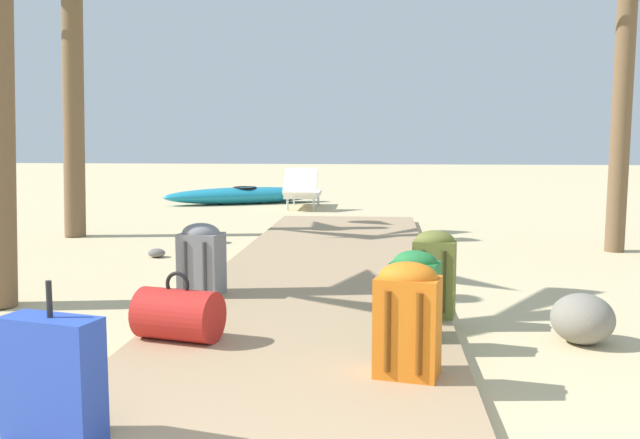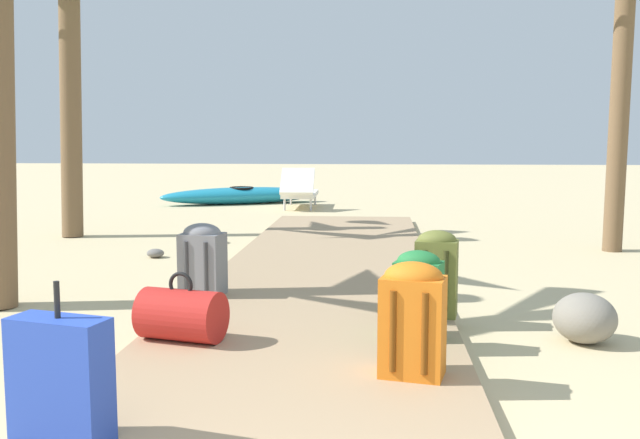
% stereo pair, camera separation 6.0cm
% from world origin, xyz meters
% --- Properties ---
extents(ground_plane, '(60.00, 60.00, 0.00)m').
position_xyz_m(ground_plane, '(0.00, 3.99, 0.00)').
color(ground_plane, '#CCB789').
extents(boardwalk, '(2.03, 9.97, 0.08)m').
position_xyz_m(boardwalk, '(0.00, 4.98, 0.04)').
color(boardwalk, tan).
rests_on(boardwalk, ground).
extents(duffel_bag_red, '(0.57, 0.43, 0.43)m').
position_xyz_m(duffel_bag_red, '(-0.72, 3.00, 0.24)').
color(duffel_bag_red, red).
rests_on(duffel_bag_red, boardwalk).
extents(suitcase_blue, '(0.44, 0.27, 0.67)m').
position_xyz_m(suitcase_blue, '(-0.80, 1.52, 0.34)').
color(suitcase_blue, '#2847B7').
rests_on(suitcase_blue, boardwalk).
extents(backpack_orange, '(0.37, 0.30, 0.61)m').
position_xyz_m(backpack_orange, '(0.67, 2.45, 0.40)').
color(backpack_orange, orange).
rests_on(backpack_orange, boardwalk).
extents(backpack_green, '(0.33, 0.27, 0.55)m').
position_xyz_m(backpack_green, '(0.74, 3.17, 0.37)').
color(backpack_green, '#237538').
rests_on(backpack_green, boardwalk).
extents(backpack_olive, '(0.32, 0.26, 0.61)m').
position_xyz_m(backpack_olive, '(0.90, 3.74, 0.40)').
color(backpack_olive, olive).
rests_on(backpack_olive, boardwalk).
extents(backpack_grey, '(0.36, 0.31, 0.57)m').
position_xyz_m(backpack_grey, '(-0.89, 4.26, 0.38)').
color(backpack_grey, slate).
rests_on(backpack_grey, boardwalk).
extents(lounge_chair, '(0.63, 1.57, 0.77)m').
position_xyz_m(lounge_chair, '(-0.95, 11.97, 0.33)').
color(lounge_chair, white).
rests_on(lounge_chair, ground).
extents(kayak, '(3.22, 1.93, 0.34)m').
position_xyz_m(kayak, '(-2.21, 12.78, 0.17)').
color(kayak, teal).
rests_on(kayak, ground).
extents(rock_left_mid, '(0.21, 0.19, 0.10)m').
position_xyz_m(rock_left_mid, '(-1.96, 6.40, 0.05)').
color(rock_left_mid, slate).
rests_on(rock_left_mid, ground).
extents(rock_right_far, '(0.41, 0.43, 0.33)m').
position_xyz_m(rock_right_far, '(1.83, 3.42, 0.16)').
color(rock_right_far, gray).
rests_on(rock_right_far, ground).
extents(rock_left_far, '(0.41, 0.41, 0.18)m').
position_xyz_m(rock_left_far, '(-1.62, 7.51, 0.09)').
color(rock_left_far, gray).
rests_on(rock_left_far, ground).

